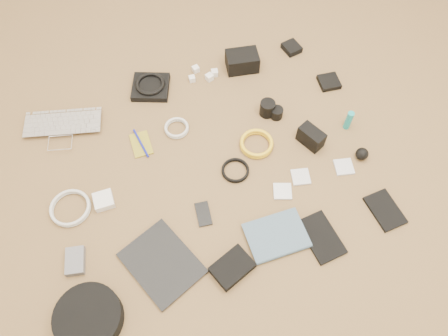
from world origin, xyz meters
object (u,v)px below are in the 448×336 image
object	(u,v)px
phone	(203,214)
dslr_camera	(242,61)
laptop	(62,132)
paperback	(285,256)
headphone_case	(89,318)
tablet	(162,263)

from	to	relation	value
phone	dslr_camera	bearing A→B (deg)	64.87
laptop	paperback	bearing A→B (deg)	-36.14
laptop	dslr_camera	distance (m)	0.87
headphone_case	dslr_camera	bearing A→B (deg)	44.56
laptop	dslr_camera	world-z (taller)	dslr_camera
dslr_camera	phone	world-z (taller)	dslr_camera
laptop	phone	xyz separation A→B (m)	(0.45, -0.57, -0.01)
laptop	headphone_case	size ratio (longest dim) A/B	1.44
phone	paperback	bearing A→B (deg)	-42.33
dslr_camera	headphone_case	xyz separation A→B (m)	(-0.91, -0.90, -0.01)
tablet	phone	size ratio (longest dim) A/B	2.72
tablet	paperback	size ratio (longest dim) A/B	1.24
laptop	dslr_camera	xyz separation A→B (m)	(0.87, 0.09, 0.03)
dslr_camera	tablet	distance (m)	1.01
headphone_case	laptop	bearing A→B (deg)	86.85
paperback	headphone_case	bearing A→B (deg)	89.51
tablet	phone	world-z (taller)	tablet
phone	paperback	size ratio (longest dim) A/B	0.46
laptop	paperback	world-z (taller)	laptop
laptop	tablet	xyz separation A→B (m)	(0.24, -0.70, -0.01)
tablet	paperback	distance (m)	0.45
dslr_camera	headphone_case	size ratio (longest dim) A/B	0.65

